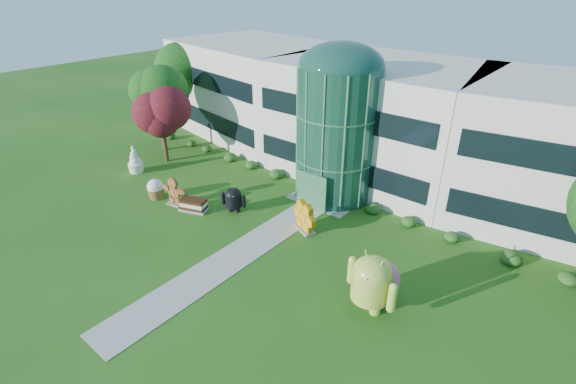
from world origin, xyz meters
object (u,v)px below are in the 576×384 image
Objects in this scene: donut at (377,276)px; gingerbread at (174,191)px; android_green at (371,280)px; android_black at (233,198)px.

gingerbread is at bearing 163.13° from donut.
android_green reaches higher than donut.
donut is 16.58m from gingerbread.
donut reaches higher than gingerbread.
android_green is 1.19m from donut.
android_green is 1.68× the size of android_black.
android_green is 12.83m from android_black.
donut is at bearing 113.73° from android_green.
android_green reaches higher than android_black.
android_black is at bearing -178.57° from android_green.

